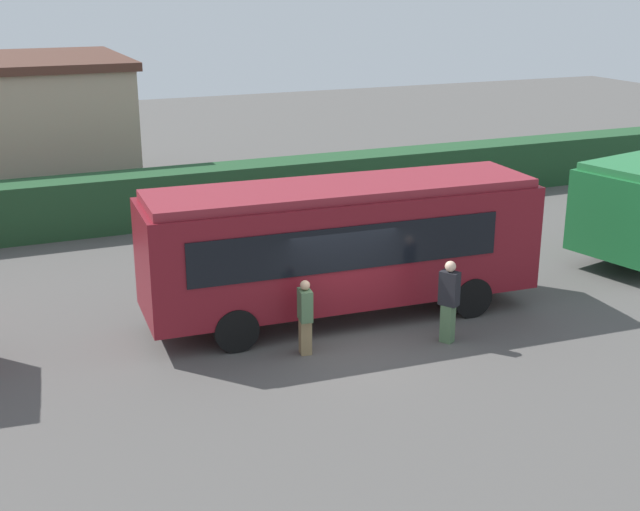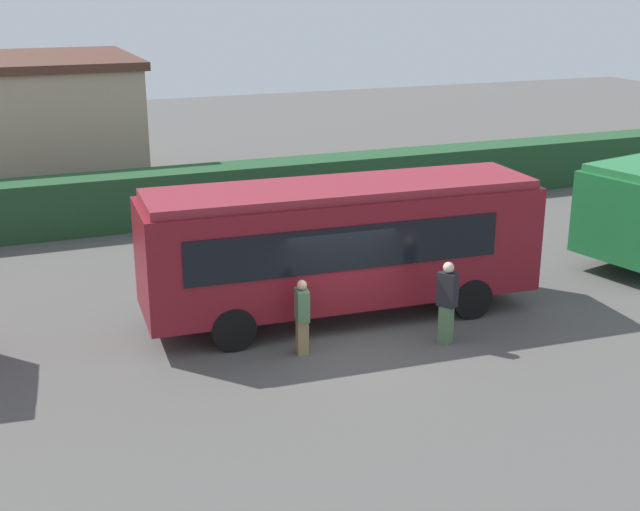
{
  "view_description": "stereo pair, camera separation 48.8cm",
  "coord_description": "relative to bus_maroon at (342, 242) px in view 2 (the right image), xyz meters",
  "views": [
    {
      "loc": [
        -7.45,
        -15.78,
        7.82
      ],
      "look_at": [
        0.2,
        2.25,
        1.4
      ],
      "focal_mm": 47.56,
      "sensor_mm": 36.0,
      "label": 1
    },
    {
      "loc": [
        -7.0,
        -15.97,
        7.82
      ],
      "look_at": [
        0.2,
        2.25,
        1.4
      ],
      "focal_mm": 47.56,
      "sensor_mm": 36.0,
      "label": 2
    }
  ],
  "objects": [
    {
      "name": "person_center",
      "position": [
        1.55,
        -2.35,
        -0.86
      ],
      "size": [
        0.44,
        0.5,
        1.92
      ],
      "rotation": [
        0.0,
        0.0,
        0.53
      ],
      "color": "#4C6B47",
      "rests_on": "ground_plane"
    },
    {
      "name": "person_left",
      "position": [
        -1.64,
        -1.68,
        -0.99
      ],
      "size": [
        0.32,
        0.46,
        1.7
      ],
      "rotation": [
        0.0,
        0.0,
        3.0
      ],
      "color": "olive",
      "rests_on": "ground_plane"
    },
    {
      "name": "bus_maroon",
      "position": [
        0.0,
        0.0,
        0.0
      ],
      "size": [
        9.66,
        2.91,
        3.28
      ],
      "rotation": [
        0.0,
        0.0,
        -0.05
      ],
      "color": "maroon",
      "rests_on": "ground_plane"
    },
    {
      "name": "depot_building",
      "position": [
        -6.79,
        16.13,
        0.67
      ],
      "size": [
        9.52,
        7.98,
        5.08
      ],
      "color": "tan",
      "rests_on": "ground_plane"
    },
    {
      "name": "hedge_row",
      "position": [
        -0.51,
        9.72,
        -0.99
      ],
      "size": [
        54.09,
        1.51,
        1.79
      ],
      "primitive_type": "cube",
      "color": "#214929",
      "rests_on": "ground_plane"
    },
    {
      "name": "ground_plane",
      "position": [
        -0.51,
        -1.65,
        -1.88
      ],
      "size": [
        84.18,
        84.18,
        0.0
      ],
      "primitive_type": "plane",
      "color": "#514F4C"
    }
  ]
}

